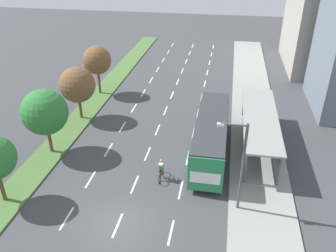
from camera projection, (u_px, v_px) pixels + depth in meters
name	position (u px, v px, depth m)	size (l,w,h in m)	color
ground_plane	(118.00, 223.00, 22.31)	(140.00, 140.00, 0.00)	#424247
median_strip	(102.00, 93.00, 40.80)	(2.60, 52.00, 0.12)	#4C7038
sidewalk_right	(253.00, 104.00, 38.08)	(4.50, 52.00, 0.15)	gray
lane_divider_left	(139.00, 100.00, 39.12)	(0.14, 48.75, 0.01)	white
lane_divider_center	(169.00, 102.00, 38.58)	(0.14, 48.75, 0.01)	white
lane_divider_right	(200.00, 105.00, 38.03)	(0.14, 48.75, 0.01)	white
bus_shelter	(262.00, 128.00, 29.52)	(2.90, 12.06, 2.86)	gray
bus	(211.00, 133.00, 28.44)	(2.54, 11.29, 3.37)	#28844C
cyclist	(161.00, 170.00, 26.04)	(0.46, 1.82, 1.71)	black
median_tree_second	(45.00, 112.00, 27.83)	(3.80, 3.80, 5.65)	brown
median_tree_third	(77.00, 85.00, 33.41)	(3.52, 3.52, 5.34)	brown
median_tree_fourth	(97.00, 60.00, 38.78)	(3.22, 3.22, 5.60)	brown
streetlight	(240.00, 162.00, 21.61)	(1.91, 0.24, 6.50)	#4C4C51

